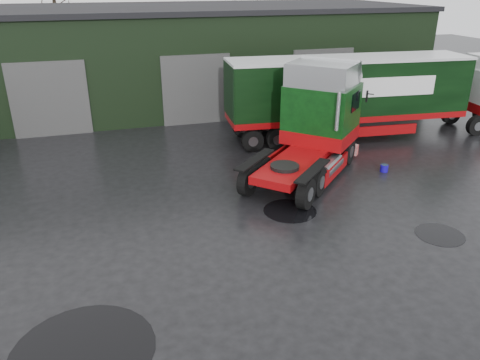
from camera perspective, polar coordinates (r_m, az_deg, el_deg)
name	(u,v)px	position (r m, az deg, el deg)	size (l,w,h in m)	color
ground	(229,246)	(15.26, -1.30, -8.02)	(100.00, 100.00, 0.00)	black
warehouse	(177,54)	(33.36, -7.65, 14.92)	(32.40, 12.40, 6.30)	black
hero_tractor	(304,126)	(19.65, 7.78, 6.60)	(3.21, 7.56, 4.70)	black
lorry_right	(347,98)	(25.57, 12.89, 9.69)	(2.83, 16.36, 4.30)	silver
wash_bucket	(384,168)	(21.83, 17.17, 1.39)	(0.34, 0.34, 0.32)	#1607AB
tree_back_a	(57,21)	(42.75, -21.40, 17.59)	(4.40, 4.40, 9.50)	black
tree_back_b	(245,28)	(44.84, 0.57, 18.01)	(4.40, 4.40, 7.50)	black
puddle_0	(83,351)	(12.10, -18.61, -19.18)	(3.36, 3.36, 0.01)	black
puddle_1	(290,211)	(17.52, 6.10, -3.74)	(1.98, 1.98, 0.01)	black
puddle_3	(440,235)	(17.24, 23.18, -6.14)	(1.62, 1.62, 0.01)	black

